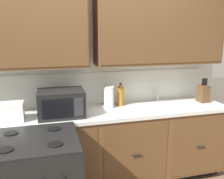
# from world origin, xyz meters

# --- Properties ---
(wall_unit) EXTENTS (4.39, 0.40, 2.45)m
(wall_unit) POSITION_xyz_m (0.00, 0.50, 1.66)
(wall_unit) COLOR silver
(wall_unit) RESTS_ON ground_plane
(counter_run) EXTENTS (3.22, 0.64, 0.92)m
(counter_run) POSITION_xyz_m (0.00, 0.30, 0.47)
(counter_run) COLOR black
(counter_run) RESTS_ON ground_plane
(microwave) EXTENTS (0.48, 0.37, 0.28)m
(microwave) POSITION_xyz_m (-0.37, 0.25, 1.06)
(microwave) COLOR black
(microwave) RESTS_ON counter_run
(toaster) EXTENTS (0.28, 0.18, 0.19)m
(toaster) POSITION_xyz_m (-0.89, 0.21, 1.02)
(toaster) COLOR white
(toaster) RESTS_ON counter_run
(knife_block) EXTENTS (0.11, 0.14, 0.31)m
(knife_block) POSITION_xyz_m (1.42, 0.33, 1.04)
(knife_block) COLOR #52361E
(knife_block) RESTS_ON counter_run
(sink_faucet) EXTENTS (0.02, 0.02, 0.20)m
(sink_faucet) POSITION_xyz_m (0.87, 0.51, 1.02)
(sink_faucet) COLOR #B2B5BA
(sink_faucet) RESTS_ON counter_run
(paper_towel_roll) EXTENTS (0.12, 0.12, 0.26)m
(paper_towel_roll) POSITION_xyz_m (0.19, 0.40, 1.05)
(paper_towel_roll) COLOR white
(paper_towel_roll) RESTS_ON counter_run
(bottle_amber) EXTENTS (0.08, 0.08, 0.28)m
(bottle_amber) POSITION_xyz_m (0.35, 0.44, 1.06)
(bottle_amber) COLOR #9E6619
(bottle_amber) RESTS_ON counter_run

